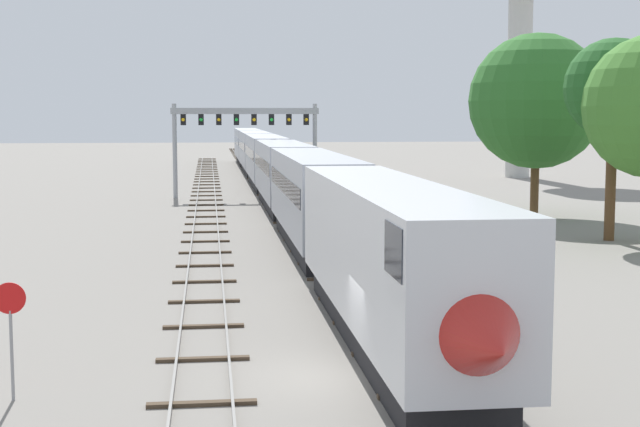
{
  "coord_description": "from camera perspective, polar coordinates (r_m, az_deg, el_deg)",
  "views": [
    {
      "loc": [
        -3.27,
        -23.28,
        6.85
      ],
      "look_at": [
        1.0,
        12.0,
        3.0
      ],
      "focal_mm": 51.75,
      "sensor_mm": 36.0,
      "label": 1
    }
  ],
  "objects": [
    {
      "name": "track_near",
      "position": [
        63.65,
        -7.07,
        0.02
      ],
      "size": [
        2.6,
        160.0,
        0.16
      ],
      "color": "slate",
      "rests_on": "ground"
    },
    {
      "name": "ground_plane",
      "position": [
        24.49,
        1.06,
        -10.06
      ],
      "size": [
        400.0,
        400.0,
        0.0
      ],
      "primitive_type": "plane",
      "color": "gray"
    },
    {
      "name": "track_main",
      "position": [
        83.72,
        -3.27,
        1.53
      ],
      "size": [
        2.6,
        200.0,
        0.16
      ],
      "color": "slate",
      "rests_on": "ground"
    },
    {
      "name": "signal_gantry",
      "position": [
        76.11,
        -4.64,
        5.31
      ],
      "size": [
        12.1,
        0.49,
        7.68
      ],
      "color": "#999BA0",
      "rests_on": "ground"
    },
    {
      "name": "passenger_train",
      "position": [
        76.9,
        -2.96,
        3.01
      ],
      "size": [
        3.04,
        119.35,
        4.8
      ],
      "color": "silver",
      "rests_on": "ground"
    },
    {
      "name": "trackside_tree_mid",
      "position": [
        63.0,
        13.25,
        6.78
      ],
      "size": [
        8.97,
        8.97,
        12.18
      ],
      "color": "brown",
      "rests_on": "ground"
    },
    {
      "name": "trackside_tree_right",
      "position": [
        52.1,
        17.72,
        7.34
      ],
      "size": [
        5.34,
        5.34,
        10.9
      ],
      "color": "brown",
      "rests_on": "ground"
    },
    {
      "name": "stop_sign",
      "position": [
        23.26,
        -18.59,
        -6.5
      ],
      "size": [
        0.76,
        0.08,
        2.88
      ],
      "color": "gray",
      "rests_on": "ground"
    }
  ]
}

